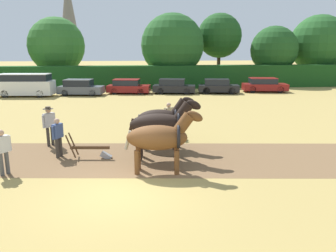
% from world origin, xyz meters
% --- Properties ---
extents(ground_plane, '(240.00, 240.00, 0.00)m').
position_xyz_m(ground_plane, '(0.00, 0.00, 0.00)').
color(ground_plane, '#A88E4C').
extents(plowed_furrow_strip, '(26.86, 7.36, 0.01)m').
position_xyz_m(plowed_furrow_strip, '(-2.38, 3.60, 0.00)').
color(plowed_furrow_strip, brown).
rests_on(plowed_furrow_strip, ground).
extents(hedgerow, '(62.69, 1.93, 2.55)m').
position_xyz_m(hedgerow, '(0.00, 27.77, 1.27)').
color(hedgerow, '#194719').
rests_on(hedgerow, ground).
extents(tree_left, '(6.60, 6.60, 8.07)m').
position_xyz_m(tree_left, '(-8.11, 31.71, 4.76)').
color(tree_left, brown).
rests_on(tree_left, ground).
extents(tree_center_left, '(7.48, 7.48, 8.54)m').
position_xyz_m(tree_center_left, '(5.59, 30.41, 4.80)').
color(tree_center_left, brown).
rests_on(tree_center_left, ground).
extents(tree_center, '(5.58, 5.58, 8.82)m').
position_xyz_m(tree_center, '(11.93, 32.68, 6.01)').
color(tree_center, '#423323').
rests_on(tree_center, ground).
extents(tree_center_right, '(5.70, 5.70, 7.13)m').
position_xyz_m(tree_center_right, '(18.10, 29.94, 4.28)').
color(tree_center_right, '#4C3823').
rests_on(tree_center_right, ground).
extents(tree_right, '(7.15, 7.15, 8.64)m').
position_xyz_m(tree_right, '(24.56, 31.20, 5.06)').
color(tree_right, '#4C3823').
rests_on(tree_right, ground).
extents(church_spire, '(2.94, 2.94, 19.10)m').
position_xyz_m(church_spire, '(-11.46, 60.98, 9.99)').
color(church_spire, gray).
rests_on(church_spire, ground).
extents(draft_horse_lead_left, '(2.84, 1.18, 2.32)m').
position_xyz_m(draft_horse_lead_left, '(1.51, 1.63, 1.28)').
color(draft_horse_lead_left, brown).
rests_on(draft_horse_lead_left, ground).
extents(draft_horse_lead_right, '(2.97, 1.21, 2.47)m').
position_xyz_m(draft_horse_lead_right, '(1.69, 3.12, 1.40)').
color(draft_horse_lead_right, black).
rests_on(draft_horse_lead_right, ground).
extents(draft_horse_trail_left, '(2.76, 1.21, 2.37)m').
position_xyz_m(draft_horse_trail_left, '(1.87, 4.62, 1.29)').
color(draft_horse_trail_left, black).
rests_on(draft_horse_trail_left, ground).
extents(plow, '(1.82, 0.54, 1.13)m').
position_xyz_m(plow, '(-1.05, 3.45, 0.33)').
color(plow, '#4C331E').
rests_on(plow, ground).
extents(farmer_at_plow, '(0.39, 0.60, 1.62)m').
position_xyz_m(farmer_at_plow, '(-2.47, 3.76, 0.94)').
color(farmer_at_plow, '#38332D').
rests_on(farmer_at_plow, ground).
extents(farmer_beside_team, '(0.50, 0.52, 1.73)m').
position_xyz_m(farmer_beside_team, '(2.38, 6.53, 1.01)').
color(farmer_beside_team, '#4C4C4C').
rests_on(farmer_beside_team, ground).
extents(farmer_onlooker_left, '(0.46, 0.53, 1.64)m').
position_xyz_m(farmer_onlooker_left, '(-3.96, 1.97, 0.95)').
color(farmer_onlooker_left, '#4C4C4C').
rests_on(farmer_onlooker_left, ground).
extents(farmer_onlooker_right, '(0.48, 0.57, 1.81)m').
position_xyz_m(farmer_onlooker_right, '(-3.20, 5.50, 1.08)').
color(farmer_onlooker_right, '#38332D').
rests_on(farmer_onlooker_right, ground).
extents(parked_van, '(5.30, 2.32, 2.12)m').
position_xyz_m(parked_van, '(-9.29, 22.45, 1.09)').
color(parked_van, silver).
rests_on(parked_van, ground).
extents(parked_car_left, '(4.47, 2.44, 1.53)m').
position_xyz_m(parked_car_left, '(-4.31, 22.78, 0.73)').
color(parked_car_left, '#565B66').
rests_on(parked_car_left, ground).
extents(parked_car_center_left, '(4.44, 2.47, 1.43)m').
position_xyz_m(parked_car_center_left, '(0.25, 23.49, 0.69)').
color(parked_car_center_left, maroon).
rests_on(parked_car_center_left, ground).
extents(parked_car_center, '(4.44, 2.58, 1.45)m').
position_xyz_m(parked_car_center, '(4.79, 23.04, 0.70)').
color(parked_car_center, black).
rests_on(parked_car_center, ground).
extents(parked_car_center_right, '(4.25, 2.40, 1.43)m').
position_xyz_m(parked_car_center_right, '(9.23, 22.64, 0.69)').
color(parked_car_center_right, black).
rests_on(parked_car_center_right, ground).
extents(parked_car_right, '(4.70, 2.49, 1.46)m').
position_xyz_m(parked_car_right, '(14.27, 23.14, 0.71)').
color(parked_car_right, maroon).
rests_on(parked_car_right, ground).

